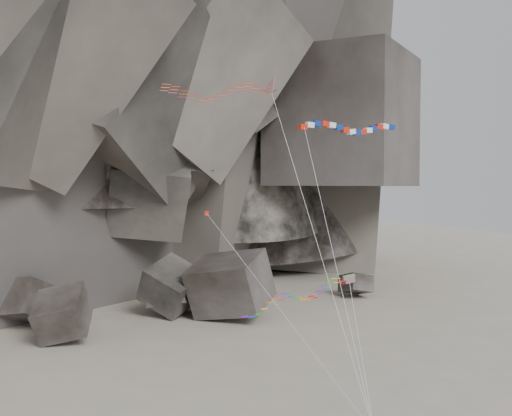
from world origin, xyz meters
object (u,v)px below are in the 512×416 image
banner_kite (350,129)px  parafoil_kite (295,296)px  pennant_kite (235,252)px  delta_kite (213,91)px

banner_kite → parafoil_kite: (-7.08, -1.86, -13.56)m
banner_kite → pennant_kite: (-11.63, -0.25, -9.84)m
delta_kite → banner_kite: 12.84m
banner_kite → pennant_kite: size_ratio=1.52×
banner_kite → parafoil_kite: bearing=-165.1°
delta_kite → pennant_kite: size_ratio=1.77×
delta_kite → banner_kite: size_ratio=1.17×
parafoil_kite → pennant_kite: bearing=164.2°
banner_kite → parafoil_kite: 15.41m
delta_kite → banner_kite: delta_kite is taller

